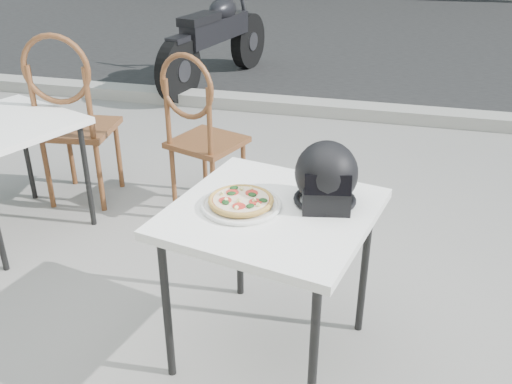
% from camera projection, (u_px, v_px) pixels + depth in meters
% --- Properties ---
extents(ground, '(80.00, 80.00, 0.00)m').
position_uv_depth(ground, '(238.00, 299.00, 2.97)').
color(ground, gray).
rests_on(ground, ground).
extents(street_asphalt, '(30.00, 8.00, 0.00)m').
position_uv_depth(street_asphalt, '(358.00, 32.00, 9.01)').
color(street_asphalt, black).
rests_on(street_asphalt, ground).
extents(curb, '(30.00, 0.25, 0.12)m').
position_uv_depth(curb, '(321.00, 108.00, 5.53)').
color(curb, '#9A9890').
rests_on(curb, ground).
extents(cafe_table_main, '(0.93, 0.93, 0.74)m').
position_uv_depth(cafe_table_main, '(272.00, 223.00, 2.33)').
color(cafe_table_main, white).
rests_on(cafe_table_main, ground).
extents(plate, '(0.38, 0.38, 0.02)m').
position_uv_depth(plate, '(241.00, 205.00, 2.31)').
color(plate, white).
rests_on(plate, cafe_table_main).
extents(pizza, '(0.35, 0.35, 0.03)m').
position_uv_depth(pizza, '(241.00, 200.00, 2.30)').
color(pizza, '#C19646').
rests_on(pizza, plate).
extents(helmet, '(0.30, 0.31, 0.27)m').
position_uv_depth(helmet, '(326.00, 178.00, 2.29)').
color(helmet, black).
rests_on(helmet, cafe_table_main).
extents(cafe_chair_main, '(0.53, 0.53, 1.08)m').
position_uv_depth(cafe_chair_main, '(199.00, 126.00, 3.56)').
color(cafe_chair_main, brown).
rests_on(cafe_chair_main, ground).
extents(cafe_table_side, '(0.98, 0.98, 0.72)m').
position_uv_depth(cafe_table_side, '(2.00, 133.00, 3.31)').
color(cafe_table_side, white).
rests_on(cafe_table_side, ground).
extents(cafe_chair_side, '(0.50, 0.50, 1.17)m').
position_uv_depth(cafe_chair_side, '(71.00, 112.00, 3.64)').
color(cafe_chair_side, brown).
rests_on(cafe_chair_side, ground).
extents(motorcycle, '(0.70, 2.16, 1.09)m').
position_uv_depth(motorcycle, '(217.00, 41.00, 6.29)').
color(motorcycle, black).
rests_on(motorcycle, street_asphalt).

